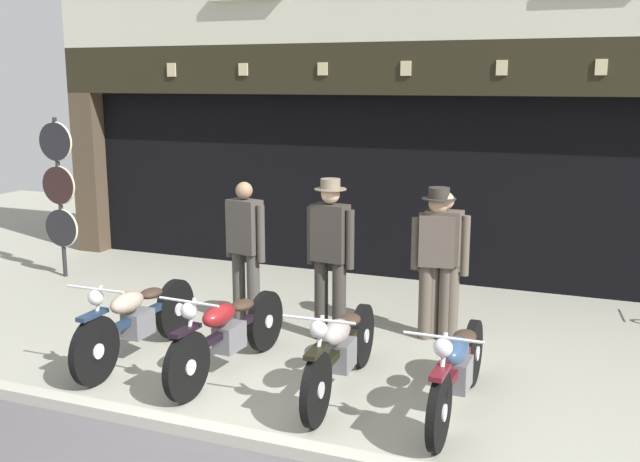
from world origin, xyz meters
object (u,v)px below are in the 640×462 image
at_px(tyre_sign_pole, 59,187).
at_px(assistant_far_right, 443,259).
at_px(advert_board_far, 616,178).
at_px(motorcycle_center_right, 457,369).
at_px(motorcycle_center, 341,350).
at_px(shopkeeper_center, 330,252).
at_px(motorcycle_center_left, 228,332).
at_px(salesman_right, 437,256).
at_px(advert_board_near, 528,173).
at_px(salesman_left, 245,247).
at_px(motorcycle_left, 137,319).

bearing_deg(tyre_sign_pole, assistant_far_right, -5.64).
bearing_deg(advert_board_far, motorcycle_center_right, -105.12).
height_order(motorcycle_center, tyre_sign_pole, tyre_sign_pole).
bearing_deg(shopkeeper_center, motorcycle_center_right, 148.22).
distance_m(motorcycle_center_left, assistant_far_right, 2.47).
relative_size(salesman_right, advert_board_far, 1.67).
height_order(motorcycle_center_left, advert_board_near, advert_board_near).
relative_size(motorcycle_center_left, motorcycle_center_right, 1.03).
bearing_deg(tyre_sign_pole, motorcycle_center, -24.41).
bearing_deg(motorcycle_center, shopkeeper_center, -67.94).
bearing_deg(advert_board_near, salesman_left, -136.01).
relative_size(motorcycle_center_left, advert_board_far, 2.02).
distance_m(motorcycle_center, shopkeeper_center, 1.53).
bearing_deg(advert_board_far, salesman_right, -125.75).
bearing_deg(assistant_far_right, motorcycle_center_right, 108.33).
relative_size(shopkeeper_center, advert_board_near, 1.67).
relative_size(salesman_right, tyre_sign_pole, 0.74).
bearing_deg(assistant_far_right, motorcycle_center, 75.30).
bearing_deg(advert_board_near, assistant_far_right, -103.81).
xyz_separation_m(motorcycle_center, advert_board_far, (2.19, 4.14, 1.16)).
relative_size(assistant_far_right, tyre_sign_pole, 0.72).
bearing_deg(salesman_left, tyre_sign_pole, -1.57).
relative_size(motorcycle_center_left, advert_board_near, 1.90).
bearing_deg(salesman_left, salesman_right, -158.97).
height_order(motorcycle_left, motorcycle_center_right, motorcycle_left).
xyz_separation_m(motorcycle_center_left, advert_board_near, (2.27, 4.12, 1.17)).
distance_m(motorcycle_center_right, shopkeeper_center, 2.20).
xyz_separation_m(motorcycle_center, motorcycle_center_right, (1.06, -0.04, -0.00)).
height_order(motorcycle_center, shopkeeper_center, shopkeeper_center).
relative_size(motorcycle_left, salesman_left, 1.21).
bearing_deg(shopkeeper_center, salesman_right, -149.88).
bearing_deg(motorcycle_left, advert_board_far, -137.12).
height_order(motorcycle_center_right, advert_board_far, advert_board_far).
height_order(salesman_left, salesman_right, salesman_right).
bearing_deg(assistant_far_right, tyre_sign_pole, -3.92).
height_order(shopkeeper_center, assistant_far_right, shopkeeper_center).
height_order(motorcycle_center, advert_board_near, advert_board_near).
bearing_deg(advert_board_near, tyre_sign_pole, -163.80).
xyz_separation_m(motorcycle_center_left, salesman_right, (1.63, 1.71, 0.52)).
distance_m(assistant_far_right, advert_board_far, 2.98).
distance_m(motorcycle_left, salesman_left, 1.59).
relative_size(motorcycle_left, advert_board_near, 1.90).
relative_size(motorcycle_left, assistant_far_right, 1.24).
relative_size(motorcycle_center_right, salesman_left, 1.17).
bearing_deg(motorcycle_center_left, salesman_right, -130.09).
xyz_separation_m(salesman_left, shopkeeper_center, (1.10, -0.15, 0.07)).
height_order(motorcycle_center_left, motorcycle_center_right, motorcycle_center_left).
height_order(salesman_left, advert_board_near, advert_board_near).
bearing_deg(advert_board_far, assistant_far_right, -125.16).
bearing_deg(advert_board_far, tyre_sign_pole, -166.10).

